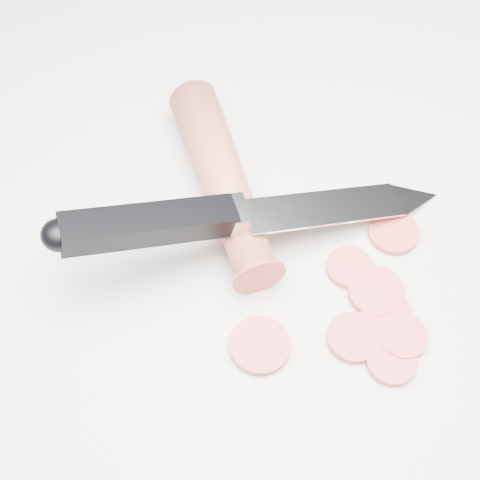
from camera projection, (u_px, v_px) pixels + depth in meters
ground at (333, 267)px, 0.48m from camera, size 2.40×2.40×0.00m
carrot at (223, 180)px, 0.50m from camera, size 0.09×0.18×0.03m
carrot_slice_0 at (260, 345)px, 0.45m from camera, size 0.04×0.04×0.01m
carrot_slice_1 at (354, 338)px, 0.45m from camera, size 0.04×0.04×0.01m
carrot_slice_2 at (393, 232)px, 0.50m from camera, size 0.04×0.04×0.01m
carrot_slice_3 at (386, 314)px, 0.46m from camera, size 0.04×0.04×0.01m
carrot_slice_4 at (402, 337)px, 0.45m from camera, size 0.03×0.03×0.01m
carrot_slice_5 at (376, 292)px, 0.47m from camera, size 0.04×0.04×0.01m
carrot_slice_6 at (391, 362)px, 0.44m from camera, size 0.03×0.03×0.01m
carrot_slice_7 at (349, 267)px, 0.48m from camera, size 0.03×0.03×0.01m
kitchen_knife at (260, 208)px, 0.46m from camera, size 0.29×0.12×0.08m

